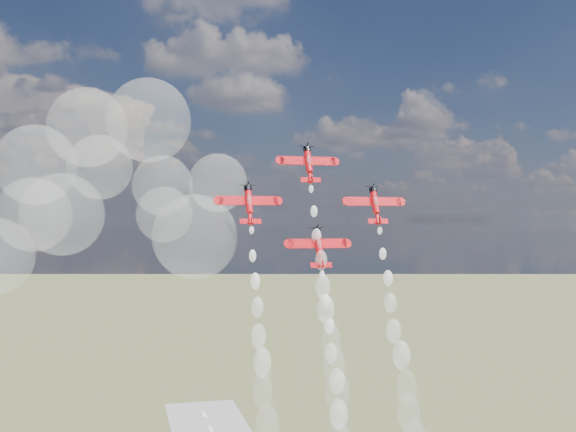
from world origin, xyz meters
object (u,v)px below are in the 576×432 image
(plane_right, at_px, (375,204))
(plane_slot, at_px, (319,247))
(plane_lead, at_px, (309,163))
(plane_left, at_px, (249,204))

(plane_right, distance_m, plane_slot, 18.31)
(plane_lead, height_order, plane_slot, plane_lead)
(plane_left, height_order, plane_slot, plane_left)
(plane_lead, distance_m, plane_slot, 21.00)
(plane_left, bearing_deg, plane_lead, 15.73)
(plane_lead, xyz_separation_m, plane_right, (15.00, -4.22, -9.61))
(plane_slot, bearing_deg, plane_lead, 90.00)
(plane_slot, bearing_deg, plane_right, 15.73)
(plane_right, relative_size, plane_slot, 1.00)
(plane_lead, relative_size, plane_slot, 1.00)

